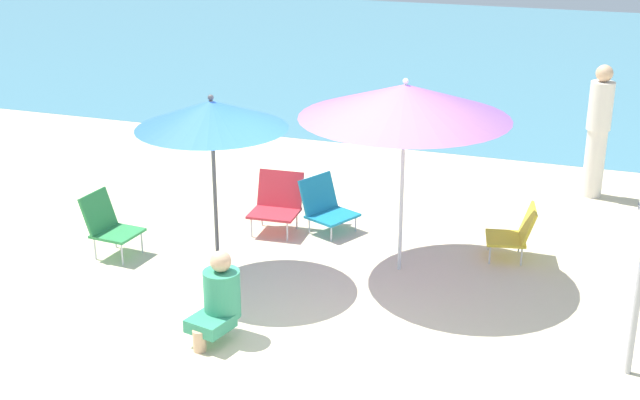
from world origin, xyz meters
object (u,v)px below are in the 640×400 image
(beach_chair_c, at_px, (277,202))
(person_a, at_px, (219,298))
(umbrella_purple, at_px, (405,101))
(beach_chair_d, at_px, (108,223))
(person_b, at_px, (598,131))
(beach_chair_b, at_px, (516,232))
(umbrella_blue, at_px, (211,115))
(beach_chair_a, at_px, (326,205))

(beach_chair_c, relative_size, person_a, 0.81)
(umbrella_purple, xyz_separation_m, beach_chair_c, (-1.65, 0.61, -1.49))
(umbrella_purple, xyz_separation_m, beach_chair_d, (-3.13, -0.69, -1.47))
(beach_chair_c, bearing_deg, person_b, 121.87)
(person_a, bearing_deg, beach_chair_b, 152.33)
(umbrella_blue, distance_m, person_a, 1.90)
(umbrella_purple, relative_size, beach_chair_b, 3.55)
(beach_chair_a, bearing_deg, umbrella_blue, -88.15)
(beach_chair_a, distance_m, beach_chair_b, 2.23)
(beach_chair_b, bearing_deg, beach_chair_a, -13.58)
(beach_chair_c, height_order, person_b, person_b)
(umbrella_blue, bearing_deg, beach_chair_a, 67.18)
(beach_chair_b, bearing_deg, beach_chair_c, -9.45)
(person_b, bearing_deg, umbrella_blue, 58.52)
(umbrella_purple, bearing_deg, beach_chair_c, 159.80)
(umbrella_blue, relative_size, person_b, 1.12)
(umbrella_purple, bearing_deg, person_b, 59.61)
(umbrella_purple, distance_m, person_a, 2.71)
(beach_chair_a, relative_size, beach_chair_c, 1.04)
(beach_chair_b, relative_size, person_b, 0.35)
(beach_chair_a, bearing_deg, beach_chair_d, -119.25)
(person_a, bearing_deg, person_b, 162.48)
(beach_chair_a, xyz_separation_m, person_a, (-0.07, -2.76, 0.09))
(beach_chair_a, bearing_deg, person_a, -66.67)
(beach_chair_c, height_order, person_a, person_a)
(person_a, bearing_deg, beach_chair_d, -110.26)
(beach_chair_b, height_order, beach_chair_d, beach_chair_d)
(umbrella_purple, height_order, beach_chair_d, umbrella_purple)
(beach_chair_d, xyz_separation_m, person_b, (4.93, 3.76, 0.51))
(umbrella_blue, xyz_separation_m, umbrella_purple, (1.77, 0.78, 0.10))
(umbrella_blue, relative_size, beach_chair_b, 3.21)
(umbrella_blue, height_order, person_b, umbrella_blue)
(umbrella_blue, relative_size, umbrella_purple, 0.90)
(umbrella_purple, xyz_separation_m, person_a, (-1.17, -1.97, -1.45))
(beach_chair_c, bearing_deg, beach_chair_a, 104.49)
(beach_chair_a, relative_size, beach_chair_b, 1.17)
(beach_chair_c, relative_size, person_b, 0.39)
(beach_chair_b, height_order, beach_chair_c, beach_chair_c)
(umbrella_purple, xyz_separation_m, person_b, (1.80, 3.07, -0.96))
(person_a, relative_size, person_b, 0.48)
(beach_chair_b, relative_size, beach_chair_d, 0.86)
(beach_chair_b, height_order, person_b, person_b)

